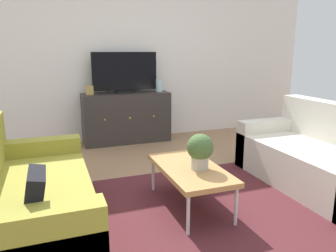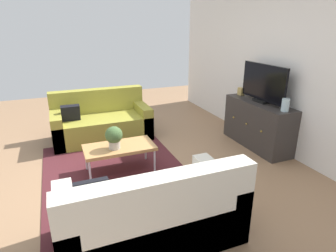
# 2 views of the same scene
# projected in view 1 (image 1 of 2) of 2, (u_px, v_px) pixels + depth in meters

# --- Properties ---
(ground_plane) EXTENTS (10.00, 10.00, 0.00)m
(ground_plane) POSITION_uv_depth(u_px,v_px,m) (191.00, 202.00, 3.03)
(ground_plane) COLOR #997251
(wall_back) EXTENTS (6.40, 0.12, 2.70)m
(wall_back) POSITION_uv_depth(u_px,v_px,m) (125.00, 53.00, 5.06)
(wall_back) COLOR white
(wall_back) RESTS_ON ground_plane
(area_rug) EXTENTS (2.50, 1.90, 0.01)m
(area_rug) POSITION_uv_depth(u_px,v_px,m) (198.00, 209.00, 2.89)
(area_rug) COLOR #4C1E23
(area_rug) RESTS_ON ground_plane
(couch_left_side) EXTENTS (0.86, 1.67, 0.84)m
(couch_left_side) POSITION_uv_depth(u_px,v_px,m) (20.00, 204.00, 2.39)
(couch_left_side) COLOR olive
(couch_left_side) RESTS_ON ground_plane
(couch_right_side) EXTENTS (0.86, 1.67, 0.84)m
(couch_right_side) POSITION_uv_depth(u_px,v_px,m) (322.00, 160.00, 3.36)
(couch_right_side) COLOR beige
(couch_right_side) RESTS_ON ground_plane
(coffee_table) EXTENTS (0.50, 0.95, 0.38)m
(coffee_table) POSITION_uv_depth(u_px,v_px,m) (190.00, 170.00, 2.87)
(coffee_table) COLOR #B7844C
(coffee_table) RESTS_ON ground_plane
(potted_plant) EXTENTS (0.23, 0.23, 0.31)m
(potted_plant) POSITION_uv_depth(u_px,v_px,m) (200.00, 150.00, 2.77)
(potted_plant) COLOR #B7B2A8
(potted_plant) RESTS_ON coffee_table
(tv_console) EXTENTS (1.31, 0.47, 0.76)m
(tv_console) POSITION_uv_depth(u_px,v_px,m) (126.00, 118.00, 4.99)
(tv_console) COLOR #332D2B
(tv_console) RESTS_ON ground_plane
(flat_screen_tv) EXTENTS (0.98, 0.16, 0.61)m
(flat_screen_tv) POSITION_uv_depth(u_px,v_px,m) (125.00, 73.00, 4.86)
(flat_screen_tv) COLOR black
(flat_screen_tv) RESTS_ON tv_console
(glass_vase) EXTENTS (0.11, 0.11, 0.19)m
(glass_vase) POSITION_uv_depth(u_px,v_px,m) (159.00, 85.00, 5.07)
(glass_vase) COLOR silver
(glass_vase) RESTS_ON tv_console
(mantel_clock) EXTENTS (0.11, 0.07, 0.13)m
(mantel_clock) POSITION_uv_depth(u_px,v_px,m) (89.00, 90.00, 4.71)
(mantel_clock) COLOR tan
(mantel_clock) RESTS_ON tv_console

